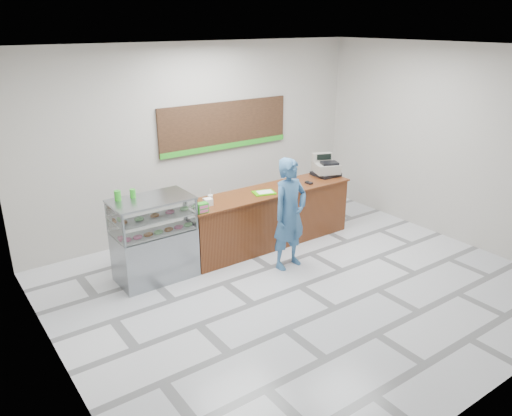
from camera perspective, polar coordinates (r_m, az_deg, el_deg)
floor at (r=7.80m, az=5.06°, el=-8.90°), size 7.00×7.00×0.00m
back_wall at (r=9.49m, az=-6.49°, el=7.84°), size 7.00×0.00×7.00m
ceiling at (r=6.80m, az=6.03°, el=17.71°), size 7.00×7.00×0.00m
sales_counter at (r=8.98m, az=1.45°, el=-1.05°), size 3.26×0.76×1.03m
display_case at (r=7.88m, az=-11.58°, el=-3.43°), size 1.22×0.72×1.33m
menu_board at (r=9.69m, az=-3.55°, el=9.31°), size 2.80×0.06×0.90m
cash_register at (r=9.70m, az=7.96°, el=4.61°), size 0.58×0.59×0.42m
card_terminal at (r=9.19m, az=6.05°, el=2.89°), size 0.09×0.15×0.04m
serving_tray at (r=8.63m, az=0.93°, el=1.77°), size 0.43×0.36×0.02m
napkin_box at (r=8.10m, az=-5.50°, el=0.70°), size 0.14×0.14×0.11m
straw_cup at (r=8.21m, az=-5.24°, el=1.07°), size 0.08×0.08×0.13m
promo_box at (r=7.79m, az=-6.17°, el=0.03°), size 0.18×0.13×0.16m
donut_decal at (r=9.02m, az=4.18°, el=2.49°), size 0.18×0.18×0.00m
green_cup_left at (r=7.66m, az=-15.53°, el=1.38°), size 0.10×0.10×0.15m
green_cup_right at (r=7.72m, az=-13.91°, el=1.62°), size 0.09×0.09×0.13m
customer at (r=8.03m, az=3.88°, el=-0.69°), size 0.71×0.51×1.84m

